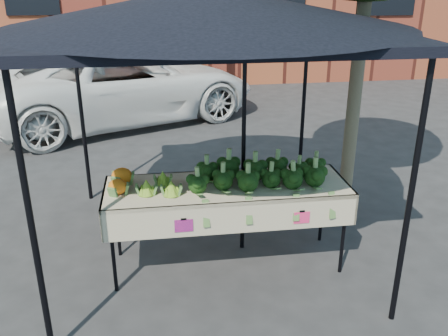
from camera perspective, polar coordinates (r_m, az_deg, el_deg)
ground at (r=5.20m, az=2.54°, el=-11.28°), size 90.00×90.00×0.00m
table at (r=5.00m, az=0.33°, el=-6.71°), size 2.40×0.81×0.90m
canopy at (r=4.96m, az=-1.83°, el=4.63°), size 3.16×3.16×2.74m
broccoli_heap at (r=4.82m, az=4.12°, el=-0.25°), size 1.47×0.57×0.26m
romanesco_cluster at (r=4.70m, az=-7.68°, el=-1.43°), size 0.43×0.47×0.20m
cauliflower_pair at (r=4.79m, az=-12.12°, el=-1.39°), size 0.23×0.43×0.18m
street_tree at (r=5.65m, az=15.77°, el=15.08°), size 2.28×2.28×4.49m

